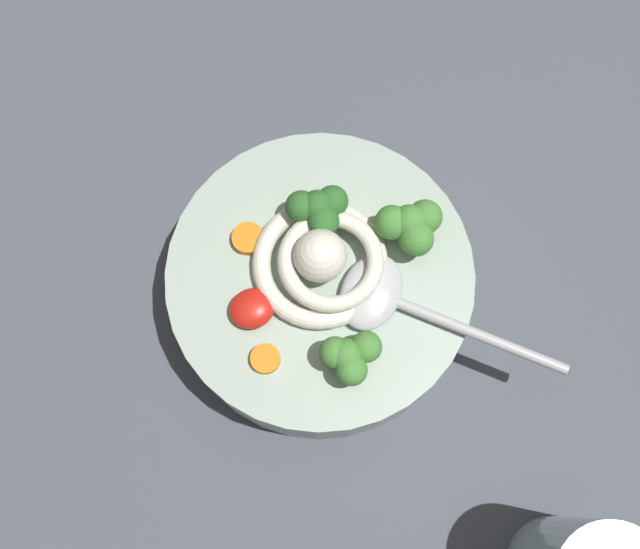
# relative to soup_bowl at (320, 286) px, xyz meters

# --- Properties ---
(table_slab) EXTENTS (1.23, 1.23, 0.04)m
(table_slab) POSITION_rel_soup_bowl_xyz_m (-0.01, -0.01, -0.06)
(table_slab) COLOR #474C56
(table_slab) RESTS_ON ground
(soup_bowl) EXTENTS (0.23, 0.23, 0.07)m
(soup_bowl) POSITION_rel_soup_bowl_xyz_m (0.00, 0.00, 0.00)
(soup_bowl) COLOR #9EB2A3
(soup_bowl) RESTS_ON table_slab
(noodle_pile) EXTENTS (0.11, 0.11, 0.04)m
(noodle_pile) POSITION_rel_soup_bowl_xyz_m (0.00, 0.01, 0.05)
(noodle_pile) COLOR silver
(noodle_pile) RESTS_ON soup_bowl
(soup_spoon) EXTENTS (0.15, 0.14, 0.02)m
(soup_spoon) POSITION_rel_soup_bowl_xyz_m (0.04, -0.04, 0.04)
(soup_spoon) COLOR #B7B7BC
(soup_spoon) RESTS_ON soup_bowl
(chili_sauce_dollop) EXTENTS (0.03, 0.03, 0.02)m
(chili_sauce_dollop) POSITION_rel_soup_bowl_xyz_m (-0.06, -0.00, 0.04)
(chili_sauce_dollop) COLOR red
(chili_sauce_dollop) RESTS_ON soup_bowl
(broccoli_floret_rear) EXTENTS (0.05, 0.04, 0.04)m
(broccoli_floret_rear) POSITION_rel_soup_bowl_xyz_m (0.02, 0.04, 0.06)
(broccoli_floret_rear) COLOR #7A9E60
(broccoli_floret_rear) RESTS_ON soup_bowl
(broccoli_floret_left) EXTENTS (0.05, 0.04, 0.04)m
(broccoli_floret_left) POSITION_rel_soup_bowl_xyz_m (0.07, 0.00, 0.06)
(broccoli_floret_left) COLOR #7A9E60
(broccoli_floret_left) RESTS_ON soup_bowl
(broccoli_floret_center) EXTENTS (0.04, 0.04, 0.04)m
(broccoli_floret_center) POSITION_rel_soup_bowl_xyz_m (-0.00, -0.07, 0.05)
(broccoli_floret_center) COLOR #7A9E60
(broccoli_floret_center) RESTS_ON soup_bowl
(carrot_slice_far) EXTENTS (0.02, 0.02, 0.01)m
(carrot_slice_far) POSITION_rel_soup_bowl_xyz_m (-0.06, -0.05, 0.04)
(carrot_slice_far) COLOR orange
(carrot_slice_far) RESTS_ON soup_bowl
(carrot_slice_beside_chili) EXTENTS (0.02, 0.02, 0.01)m
(carrot_slice_beside_chili) POSITION_rel_soup_bowl_xyz_m (-0.04, 0.05, 0.04)
(carrot_slice_beside_chili) COLOR orange
(carrot_slice_beside_chili) RESTS_ON soup_bowl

